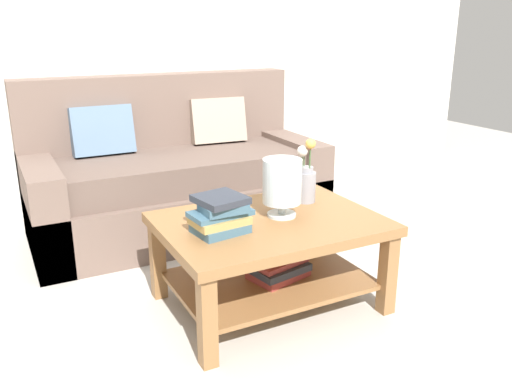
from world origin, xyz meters
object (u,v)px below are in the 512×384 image
glass_hurricane_vase (282,183)px  flower_pitcher (306,179)px  coffee_table (270,245)px  book_stack_main (221,215)px  couch (175,179)px

glass_hurricane_vase → flower_pitcher: size_ratio=0.83×
flower_pitcher → coffee_table: bearing=-152.7°
book_stack_main → glass_hurricane_vase: size_ratio=1.01×
glass_hurricane_vase → book_stack_main: bearing=-171.0°
coffee_table → flower_pitcher: flower_pitcher is taller
couch → glass_hurricane_vase: bearing=-83.5°
book_stack_main → glass_hurricane_vase: glass_hurricane_vase is taller
coffee_table → book_stack_main: book_stack_main is taller
coffee_table → book_stack_main: 0.36m
couch → coffee_table: (0.07, -1.26, -0.03)m
coffee_table → glass_hurricane_vase: bearing=13.3°
book_stack_main → coffee_table: bearing=7.9°
couch → glass_hurricane_vase: couch is taller
coffee_table → flower_pitcher: size_ratio=3.03×
coffee_table → glass_hurricane_vase: (0.07, 0.02, 0.31)m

